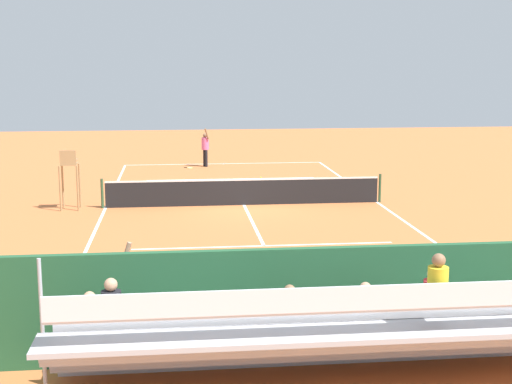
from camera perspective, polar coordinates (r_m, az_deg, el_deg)
ground_plane at (r=26.83m, az=-0.95°, el=-1.02°), size 60.00×60.00×0.00m
court_line_markings at (r=26.86m, az=-0.95°, el=-1.00°), size 10.10×22.20×0.01m
tennis_net at (r=26.73m, az=-0.95°, el=0.03°), size 10.30×0.10×1.07m
backdrop_wall at (r=13.14m, az=4.89°, el=-8.56°), size 18.00×0.16×2.00m
bleacher_stand at (r=11.93m, az=5.76°, el=-10.98°), size 9.06×2.40×2.48m
umpire_chair at (r=26.61m, az=-14.34°, el=1.44°), size 0.67×0.67×2.14m
courtside_bench at (r=14.88m, az=16.73°, el=-8.50°), size 1.80×0.40×0.93m
equipment_bag at (r=14.33m, az=10.61°, el=-10.56°), size 0.90×0.36×0.36m
tennis_player at (r=36.58m, az=-3.98°, el=3.57°), size 0.46×0.56×1.93m
tennis_racket at (r=36.16m, az=-5.20°, el=1.88°), size 0.51×0.52×0.03m
tennis_ball_near at (r=32.99m, az=0.38°, el=1.15°), size 0.07×0.07×0.07m
line_judge at (r=13.75m, az=-10.10°, el=-7.75°), size 0.36×0.53×1.93m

